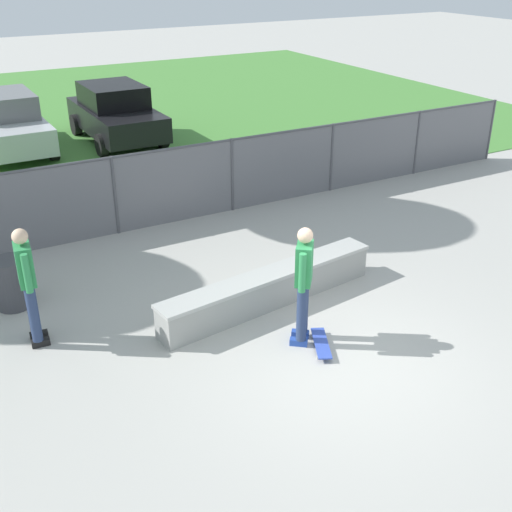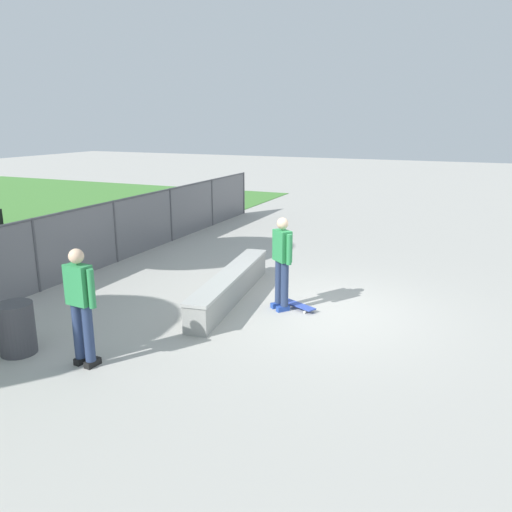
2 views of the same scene
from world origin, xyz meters
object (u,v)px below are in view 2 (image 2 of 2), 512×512
Objects in this scene: concrete_ledge at (231,285)px; trash_bin at (17,328)px; skateboarder at (282,259)px; bystander at (81,302)px; skateboard at (298,305)px.

trash_bin is (-3.64, 1.96, 0.13)m from concrete_ledge.
concrete_ledge is 2.22× the size of skateboarder.
concrete_ledge is at bearing -28.27° from trash_bin.
concrete_ledge is 4.14m from trash_bin.
bystander is (-3.41, 1.86, 0.00)m from skateboarder.
trash_bin is (-0.09, 1.27, -0.59)m from bystander.
bystander is (-3.55, 0.69, 0.72)m from concrete_ledge.
concrete_ledge reaches higher than skateboard.
trash_bin reaches higher than concrete_ledge.
skateboarder reaches higher than trash_bin.
concrete_ledge is at bearing 83.46° from skateboarder.
skateboarder reaches higher than skateboard.
skateboard is 0.97× the size of trash_bin.
concrete_ledge is 2.22× the size of bystander.
trash_bin is (-3.51, 3.13, -0.59)m from skateboarder.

